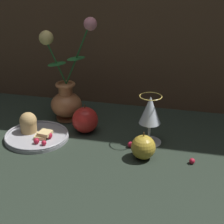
{
  "coord_description": "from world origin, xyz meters",
  "views": [
    {
      "loc": [
        0.24,
        -0.98,
        0.55
      ],
      "look_at": [
        0.01,
        -0.0,
        0.1
      ],
      "focal_mm": 60.0,
      "sensor_mm": 36.0,
      "label": 1
    }
  ],
  "objects": [
    {
      "name": "plate_with_pastries",
      "position": [
        -0.23,
        -0.03,
        0.02
      ],
      "size": [
        0.2,
        0.2,
        0.08
      ],
      "color": "#A3A3A8",
      "rests_on": "ground_plane"
    },
    {
      "name": "wine_glass",
      "position": [
        0.12,
        0.02,
        0.1
      ],
      "size": [
        0.08,
        0.08,
        0.15
      ],
      "color": "silver",
      "rests_on": "ground_plane"
    },
    {
      "name": "vase",
      "position": [
        -0.18,
        0.13,
        0.09
      ],
      "size": [
        0.19,
        0.11,
        0.35
      ],
      "color": "#B77042",
      "rests_on": "ground_plane"
    },
    {
      "name": "apple_beside_vase",
      "position": [
        -0.09,
        0.04,
        0.04
      ],
      "size": [
        0.08,
        0.08,
        0.1
      ],
      "color": "red",
      "rests_on": "ground_plane"
    },
    {
      "name": "ground_plane",
      "position": [
        0.0,
        0.0,
        0.0
      ],
      "size": [
        2.4,
        2.4,
        0.0
      ],
      "primitive_type": "plane",
      "color": "#232D23",
      "rests_on": "ground"
    },
    {
      "name": "berry_front_center",
      "position": [
        0.07,
        -0.02,
        0.01
      ],
      "size": [
        0.02,
        0.02,
        0.02
      ],
      "primitive_type": "sphere",
      "color": "#AD192D",
      "rests_on": "ground_plane"
    },
    {
      "name": "apple_near_glass",
      "position": [
        0.11,
        -0.07,
        0.03
      ],
      "size": [
        0.07,
        0.07,
        0.08
      ],
      "color": "#B2932D",
      "rests_on": "ground_plane"
    },
    {
      "name": "berry_near_plate",
      "position": [
        0.25,
        -0.07,
        0.01
      ],
      "size": [
        0.02,
        0.02,
        0.02
      ],
      "primitive_type": "sphere",
      "color": "#AD192D",
      "rests_on": "ground_plane"
    }
  ]
}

